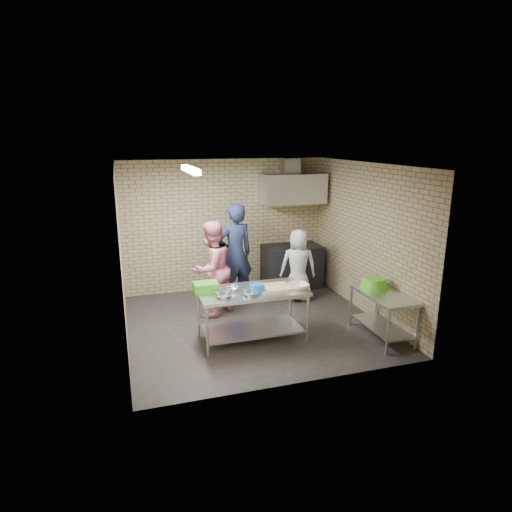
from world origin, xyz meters
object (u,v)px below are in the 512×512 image
(prep_table, at_px, (252,315))
(stove, at_px, (292,266))
(woman_white, at_px, (298,265))
(side_counter, at_px, (382,315))
(bottle_green, at_px, (309,191))
(woman_pink, at_px, (212,269))
(green_crate, at_px, (206,287))
(blue_tub, at_px, (257,288))
(bottle_red, at_px, (291,191))
(green_basin, at_px, (374,283))
(man_navy, at_px, (235,254))

(prep_table, height_order, stove, stove)
(stove, distance_m, woman_white, 0.86)
(side_counter, relative_size, bottle_green, 8.00)
(prep_table, distance_m, woman_pink, 1.34)
(woman_pink, bearing_deg, green_crate, 39.99)
(stove, bearing_deg, woman_white, -103.32)
(blue_tub, distance_m, bottle_green, 3.43)
(prep_table, xyz_separation_m, woman_white, (1.37, 1.44, 0.29))
(woman_white, bearing_deg, prep_table, 61.56)
(bottle_green, relative_size, woman_white, 0.11)
(woman_pink, xyz_separation_m, woman_white, (1.76, 0.24, -0.15))
(prep_table, distance_m, bottle_green, 3.57)
(green_crate, xyz_separation_m, woman_white, (2.07, 1.32, -0.20))
(bottle_green, bearing_deg, blue_tub, -127.22)
(green_crate, distance_m, bottle_red, 3.48)
(prep_table, height_order, woman_pink, woman_pink)
(blue_tub, relative_size, woman_white, 0.13)
(green_crate, height_order, bottle_red, bottle_red)
(green_basin, distance_m, man_navy, 2.64)
(side_counter, xyz_separation_m, green_basin, (-0.02, 0.25, 0.46))
(side_counter, distance_m, bottle_green, 3.41)
(green_crate, bearing_deg, side_counter, -13.14)
(bottle_red, distance_m, bottle_green, 0.40)
(stove, height_order, man_navy, man_navy)
(stove, bearing_deg, green_basin, -80.24)
(woman_pink, bearing_deg, man_navy, -175.10)
(side_counter, xyz_separation_m, stove, (-0.45, 2.75, 0.08))
(stove, height_order, green_crate, green_crate)
(side_counter, height_order, green_basin, green_basin)
(woman_pink, bearing_deg, prep_table, 74.01)
(green_crate, bearing_deg, blue_tub, -16.35)
(green_basin, distance_m, bottle_green, 2.98)
(blue_tub, bearing_deg, woman_pink, 108.49)
(bottle_green, xyz_separation_m, woman_pink, (-2.39, -1.28, -1.15))
(blue_tub, relative_size, bottle_green, 1.24)
(man_navy, bearing_deg, bottle_green, -165.26)
(man_navy, distance_m, woman_pink, 0.70)
(green_basin, distance_m, woman_pink, 2.79)
(prep_table, relative_size, green_crate, 4.50)
(side_counter, bearing_deg, prep_table, 165.69)
(man_navy, bearing_deg, woman_pink, 28.88)
(bottle_red, xyz_separation_m, woman_white, (-0.24, -1.03, -1.32))
(stove, relative_size, woman_white, 0.85)
(green_crate, height_order, blue_tub, green_crate)
(side_counter, relative_size, green_basin, 2.61)
(green_crate, relative_size, man_navy, 0.19)
(prep_table, relative_size, stove, 1.39)
(prep_table, distance_m, blue_tub, 0.49)
(stove, height_order, woman_pink, woman_pink)
(side_counter, relative_size, woman_white, 0.85)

